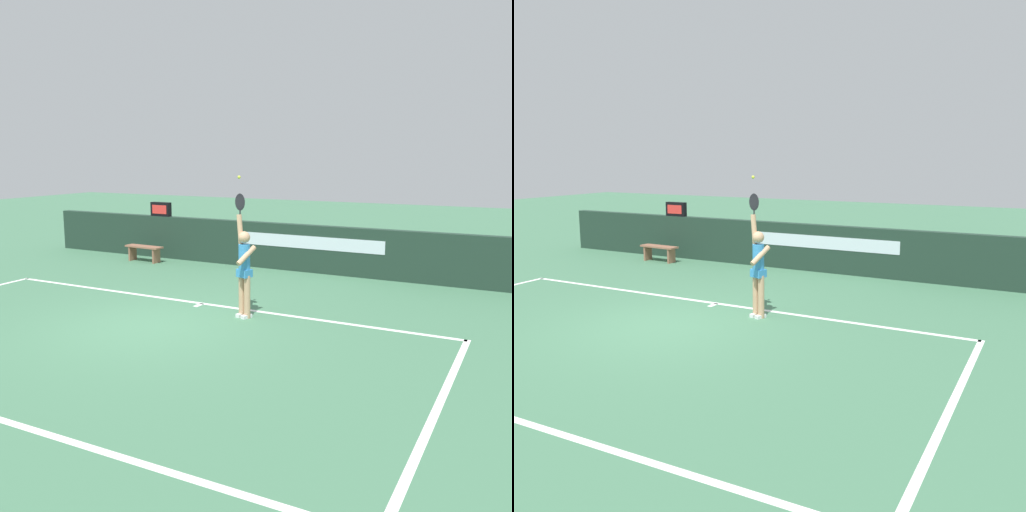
% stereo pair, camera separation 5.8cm
% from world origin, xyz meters
% --- Properties ---
extents(ground_plane, '(60.00, 60.00, 0.00)m').
position_xyz_m(ground_plane, '(0.00, 0.00, 0.00)').
color(ground_plane, '#427453').
extents(court_lines, '(11.36, 6.04, 0.00)m').
position_xyz_m(court_lines, '(0.00, -1.08, 0.00)').
color(court_lines, white).
rests_on(court_lines, ground).
extents(back_wall, '(17.06, 0.27, 1.34)m').
position_xyz_m(back_wall, '(0.00, 6.23, 0.67)').
color(back_wall, '#1E3529').
rests_on(back_wall, ground).
extents(speed_display, '(0.71, 0.19, 0.45)m').
position_xyz_m(speed_display, '(-4.34, 6.22, 1.57)').
color(speed_display, black).
rests_on(speed_display, back_wall).
extents(tennis_player, '(0.48, 0.51, 2.54)m').
position_xyz_m(tennis_player, '(1.35, 1.35, 1.06)').
color(tennis_player, tan).
rests_on(tennis_player, ground).
extents(tennis_ball, '(0.06, 0.06, 0.06)m').
position_xyz_m(tennis_ball, '(1.28, 1.29, 2.85)').
color(tennis_ball, '#CEDA39').
extents(courtside_bench_near, '(1.28, 0.42, 0.50)m').
position_xyz_m(courtside_bench_near, '(-4.35, 5.32, 0.37)').
color(courtside_bench_near, '#956049').
rests_on(courtside_bench_near, ground).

